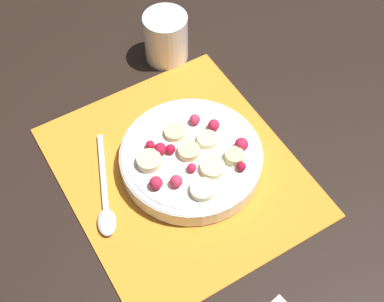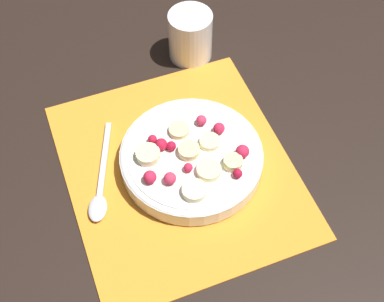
% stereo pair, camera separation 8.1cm
% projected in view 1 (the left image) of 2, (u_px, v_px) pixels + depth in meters
% --- Properties ---
extents(ground_plane, '(3.00, 3.00, 0.00)m').
position_uv_depth(ground_plane, '(179.00, 172.00, 0.85)').
color(ground_plane, black).
extents(placemat, '(0.40, 0.35, 0.01)m').
position_uv_depth(placemat, '(179.00, 171.00, 0.84)').
color(placemat, orange).
rests_on(placemat, ground_plane).
extents(fruit_bowl, '(0.22, 0.22, 0.05)m').
position_uv_depth(fruit_bowl, '(192.00, 158.00, 0.83)').
color(fruit_bowl, white).
rests_on(fruit_bowl, placemat).
extents(spoon, '(0.18, 0.09, 0.01)m').
position_uv_depth(spoon, '(106.00, 204.00, 0.80)').
color(spoon, silver).
rests_on(spoon, placemat).
extents(drinking_glass, '(0.08, 0.08, 0.09)m').
position_uv_depth(drinking_glass, '(166.00, 37.00, 0.96)').
color(drinking_glass, white).
rests_on(drinking_glass, ground_plane).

